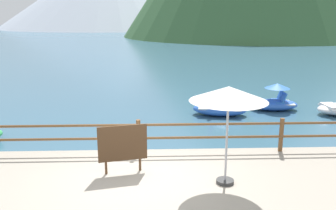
{
  "coord_description": "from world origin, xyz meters",
  "views": [
    {
      "loc": [
        0.44,
        -7.93,
        4.12
      ],
      "look_at": [
        0.94,
        5.0,
        0.9
      ],
      "focal_mm": 38.89,
      "sensor_mm": 36.0,
      "label": 1
    }
  ],
  "objects_px": {
    "sign_board": "(123,144)",
    "pedal_boat_3": "(274,101)",
    "pedal_boat_2": "(220,109)",
    "beach_umbrella": "(229,95)"
  },
  "relations": [
    {
      "from": "beach_umbrella",
      "to": "pedal_boat_2",
      "type": "distance_m",
      "value": 7.59
    },
    {
      "from": "pedal_boat_2",
      "to": "beach_umbrella",
      "type": "bearing_deg",
      "value": -99.3
    },
    {
      "from": "beach_umbrella",
      "to": "sign_board",
      "type": "bearing_deg",
      "value": 164.02
    },
    {
      "from": "sign_board",
      "to": "pedal_boat_2",
      "type": "xyz_separation_m",
      "value": [
        3.53,
        6.5,
        -0.86
      ]
    },
    {
      "from": "pedal_boat_2",
      "to": "sign_board",
      "type": "bearing_deg",
      "value": -118.53
    },
    {
      "from": "beach_umbrella",
      "to": "pedal_boat_2",
      "type": "height_order",
      "value": "beach_umbrella"
    },
    {
      "from": "beach_umbrella",
      "to": "pedal_boat_3",
      "type": "bearing_deg",
      "value": 64.89
    },
    {
      "from": "beach_umbrella",
      "to": "pedal_boat_3",
      "type": "height_order",
      "value": "beach_umbrella"
    },
    {
      "from": "beach_umbrella",
      "to": "pedal_boat_2",
      "type": "xyz_separation_m",
      "value": [
        1.17,
        7.17,
        -2.17
      ]
    },
    {
      "from": "sign_board",
      "to": "pedal_boat_3",
      "type": "bearing_deg",
      "value": 50.09
    }
  ]
}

